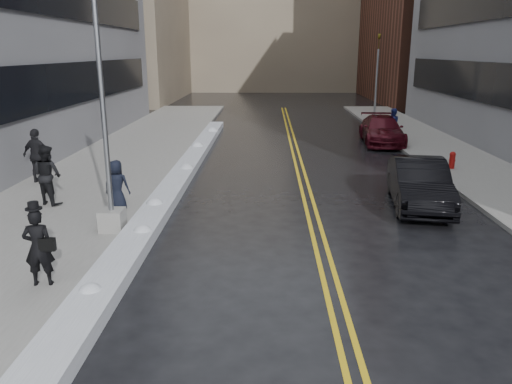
# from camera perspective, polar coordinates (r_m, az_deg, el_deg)

# --- Properties ---
(ground) EXTENTS (160.00, 160.00, 0.00)m
(ground) POSITION_cam_1_polar(r_m,az_deg,el_deg) (12.30, -3.75, -8.35)
(ground) COLOR black
(ground) RESTS_ON ground
(sidewalk_west) EXTENTS (5.50, 50.00, 0.15)m
(sidewalk_west) POSITION_cam_1_polar(r_m,az_deg,el_deg) (22.79, -16.09, 2.64)
(sidewalk_west) COLOR gray
(sidewalk_west) RESTS_ON ground
(sidewalk_east) EXTENTS (4.00, 50.00, 0.15)m
(sidewalk_east) POSITION_cam_1_polar(r_m,az_deg,el_deg) (23.51, 23.69, 2.31)
(sidewalk_east) COLOR gray
(sidewalk_east) RESTS_ON ground
(lane_line_left) EXTENTS (0.12, 50.00, 0.01)m
(lane_line_left) POSITION_cam_1_polar(r_m,az_deg,el_deg) (21.80, 4.72, 2.45)
(lane_line_left) COLOR gold
(lane_line_left) RESTS_ON ground
(lane_line_right) EXTENTS (0.12, 50.00, 0.01)m
(lane_line_right) POSITION_cam_1_polar(r_m,az_deg,el_deg) (21.82, 5.50, 2.44)
(lane_line_right) COLOR gold
(lane_line_right) RESTS_ON ground
(snow_ridge) EXTENTS (0.90, 30.00, 0.34)m
(snow_ridge) POSITION_cam_1_polar(r_m,az_deg,el_deg) (20.09, -8.75, 1.64)
(snow_ridge) COLOR silver
(snow_ridge) RESTS_ON ground
(building_west_far) EXTENTS (14.00, 22.00, 18.00)m
(building_west_far) POSITION_cam_1_polar(r_m,az_deg,el_deg) (57.74, -16.24, 19.18)
(building_west_far) COLOR gray
(building_west_far) RESTS_ON ground
(building_far) EXTENTS (36.00, 16.00, 22.00)m
(building_far) POSITION_cam_1_polar(r_m,az_deg,el_deg) (71.43, 2.25, 20.61)
(building_far) COLOR gray
(building_far) RESTS_ON ground
(lamppost) EXTENTS (0.65, 0.65, 7.62)m
(lamppost) POSITION_cam_1_polar(r_m,az_deg,el_deg) (14.10, -16.75, 4.96)
(lamppost) COLOR gray
(lamppost) RESTS_ON sidewalk_west
(fire_hydrant) EXTENTS (0.26, 0.26, 0.73)m
(fire_hydrant) POSITION_cam_1_polar(r_m,az_deg,el_deg) (23.05, 21.52, 3.51)
(fire_hydrant) COLOR maroon
(fire_hydrant) RESTS_ON sidewalk_east
(traffic_signal) EXTENTS (0.16, 0.20, 6.00)m
(traffic_signal) POSITION_cam_1_polar(r_m,az_deg,el_deg) (35.99, 13.63, 12.81)
(traffic_signal) COLOR gray
(traffic_signal) RESTS_ON sidewalk_east
(pedestrian_fedora) EXTENTS (0.68, 0.50, 1.71)m
(pedestrian_fedora) POSITION_cam_1_polar(r_m,az_deg,el_deg) (11.62, -23.60, -5.84)
(pedestrian_fedora) COLOR black
(pedestrian_fedora) RESTS_ON sidewalk_west
(pedestrian_b) EXTENTS (1.19, 1.09, 1.97)m
(pedestrian_b) POSITION_cam_1_polar(r_m,az_deg,el_deg) (17.63, -22.73, 1.82)
(pedestrian_b) COLOR black
(pedestrian_b) RESTS_ON sidewalk_west
(pedestrian_c) EXTENTS (0.82, 0.56, 1.62)m
(pedestrian_c) POSITION_cam_1_polar(r_m,az_deg,el_deg) (16.24, -15.64, 0.72)
(pedestrian_c) COLOR black
(pedestrian_c) RESTS_ON sidewalk_west
(pedestrian_d) EXTENTS (1.30, 0.78, 2.07)m
(pedestrian_d) POSITION_cam_1_polar(r_m,az_deg,el_deg) (20.75, -23.71, 3.81)
(pedestrian_d) COLOR black
(pedestrian_d) RESTS_ON sidewalk_west
(pedestrian_east) EXTENTS (1.05, 0.98, 1.73)m
(pedestrian_east) POSITION_cam_1_polar(r_m,az_deg,el_deg) (29.82, 15.33, 7.54)
(pedestrian_east) COLOR navy
(pedestrian_east) RESTS_ON sidewalk_east
(car_black) EXTENTS (2.30, 4.98, 1.58)m
(car_black) POSITION_cam_1_polar(r_m,az_deg,el_deg) (17.42, 18.15, 0.94)
(car_black) COLOR black
(car_black) RESTS_ON ground
(car_maroon) EXTENTS (2.45, 5.34, 1.51)m
(car_maroon) POSITION_cam_1_polar(r_m,az_deg,el_deg) (28.99, 14.18, 6.87)
(car_maroon) COLOR #460B15
(car_maroon) RESTS_ON ground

